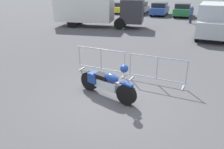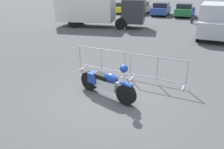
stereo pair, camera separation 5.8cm
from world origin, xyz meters
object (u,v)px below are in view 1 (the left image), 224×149
(crowd_barrier_near, at_px, (101,61))
(pedestrian, at_px, (191,14))
(parked_car_tan, at_px, (140,8))
(parked_car_green, at_px, (183,10))
(box_truck, at_px, (94,8))
(parked_car_blue, at_px, (160,9))
(parked_car_maroon, at_px, (208,11))
(delivery_van, at_px, (214,19))
(crowd_barrier_far, at_px, (157,70))
(parked_car_yellow, at_px, (119,8))
(motorcycle, at_px, (107,83))

(crowd_barrier_near, xyz_separation_m, pedestrian, (1.44, 15.35, 0.37))
(parked_car_tan, bearing_deg, parked_car_green, -99.44)
(box_truck, xyz_separation_m, parked_car_green, (5.85, 10.49, -0.87))
(parked_car_blue, height_order, parked_car_maroon, parked_car_blue)
(parked_car_green, bearing_deg, delivery_van, -164.98)
(crowd_barrier_near, distance_m, parked_car_blue, 20.27)
(crowd_barrier_far, bearing_deg, delivery_van, 82.31)
(box_truck, bearing_deg, parked_car_green, 46.44)
(pedestrian, bearing_deg, parked_car_tan, 17.68)
(box_truck, xyz_separation_m, parked_car_maroon, (8.59, 10.71, -0.91))
(crowd_barrier_near, distance_m, parked_car_green, 20.10)
(parked_car_yellow, height_order, pedestrian, pedestrian)
(crowd_barrier_near, relative_size, pedestrian, 1.33)
(motorcycle, bearing_deg, parked_car_yellow, 127.25)
(box_truck, xyz_separation_m, parked_car_blue, (3.11, 10.44, -0.87))
(delivery_van, bearing_deg, crowd_barrier_far, -9.55)
(crowd_barrier_near, relative_size, parked_car_yellow, 0.54)
(parked_car_tan, bearing_deg, parked_car_maroon, -96.62)
(crowd_barrier_near, height_order, parked_car_maroon, parked_car_maroon)
(crowd_barrier_far, xyz_separation_m, delivery_van, (1.31, 9.72, 0.69))
(crowd_barrier_far, height_order, parked_car_maroon, parked_car_maroon)
(crowd_barrier_far, distance_m, parked_car_green, 20.27)
(crowd_barrier_near, distance_m, delivery_van, 10.42)
(parked_car_yellow, xyz_separation_m, parked_car_blue, (5.49, 0.10, 0.08))
(box_truck, height_order, parked_car_yellow, box_truck)
(delivery_van, relative_size, parked_car_maroon, 1.16)
(parked_car_maroon, bearing_deg, crowd_barrier_near, 167.26)
(parked_car_green, height_order, parked_car_maroon, parked_car_green)
(parked_car_maroon, bearing_deg, parked_car_tan, 83.38)
(parked_car_yellow, bearing_deg, motorcycle, -161.70)
(box_truck, relative_size, delivery_van, 1.58)
(motorcycle, relative_size, parked_car_blue, 0.50)
(parked_car_blue, distance_m, parked_car_maroon, 5.49)
(crowd_barrier_near, height_order, parked_car_tan, parked_car_tan)
(parked_car_blue, bearing_deg, parked_car_maroon, -92.83)
(motorcycle, bearing_deg, parked_car_maroon, 99.86)
(crowd_barrier_near, bearing_deg, parked_car_tan, 105.51)
(motorcycle, relative_size, delivery_van, 0.45)
(parked_car_blue, bearing_deg, pedestrian, -142.63)
(parked_car_green, bearing_deg, crowd_barrier_far, -178.24)
(crowd_barrier_far, relative_size, parked_car_maroon, 0.51)
(crowd_barrier_near, relative_size, parked_car_tan, 0.49)
(crowd_barrier_near, xyz_separation_m, parked_car_blue, (-2.94, 20.06, 0.21))
(pedestrian, bearing_deg, parked_car_maroon, -49.15)
(delivery_van, bearing_deg, motorcycle, -14.20)
(crowd_barrier_near, distance_m, parked_car_yellow, 21.67)
(crowd_barrier_far, relative_size, delivery_van, 0.44)
(crowd_barrier_near, bearing_deg, parked_car_yellow, 112.89)
(parked_car_maroon, bearing_deg, motorcycle, 170.91)
(crowd_barrier_far, bearing_deg, parked_car_tan, 111.54)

